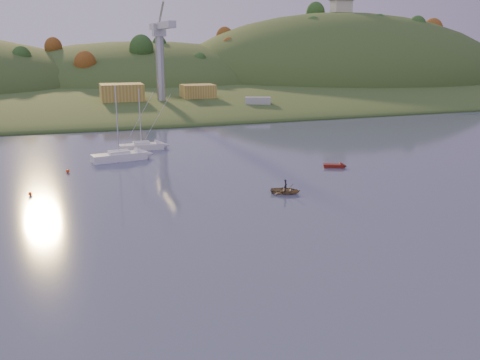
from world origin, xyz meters
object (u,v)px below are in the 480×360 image
object	(u,v)px
sailboat_near	(141,146)
canoe	(286,190)
sailboat_far	(119,156)
red_tender	(338,166)

from	to	relation	value
sailboat_near	canoe	distance (m)	35.44
sailboat_far	canoe	size ratio (longest dim) A/B	3.18
canoe	red_tender	world-z (taller)	red_tender
sailboat_far	canoe	xyz separation A→B (m)	(17.67, -25.47, -0.37)
sailboat_far	canoe	distance (m)	31.00
sailboat_far	red_tender	world-z (taller)	sailboat_far
sailboat_near	red_tender	xyz separation A→B (m)	(26.03, -22.53, -0.44)
canoe	red_tender	size ratio (longest dim) A/B	1.00
sailboat_near	canoe	world-z (taller)	sailboat_near
sailboat_near	sailboat_far	xyz separation A→B (m)	(-4.53, -7.44, 0.06)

